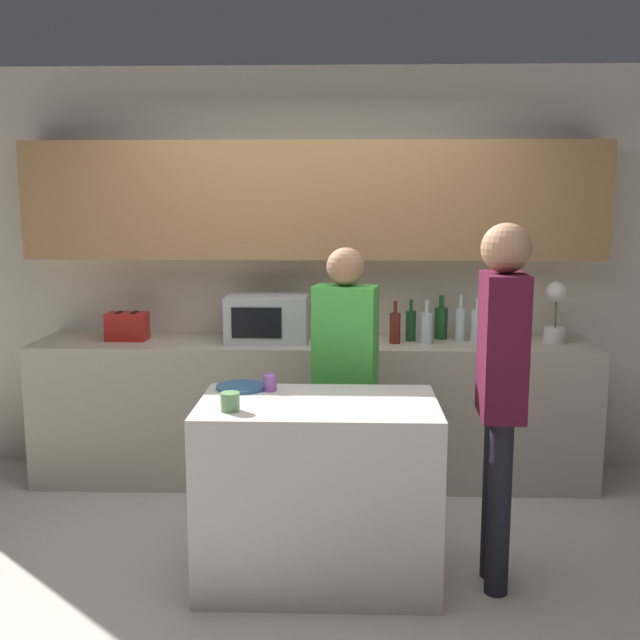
{
  "coord_description": "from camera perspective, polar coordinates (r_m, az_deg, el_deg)",
  "views": [
    {
      "loc": [
        0.21,
        -3.37,
        1.83
      ],
      "look_at": [
        0.08,
        0.3,
        1.24
      ],
      "focal_mm": 42.0,
      "sensor_mm": 36.0,
      "label": 1
    }
  ],
  "objects": [
    {
      "name": "ground_plane",
      "position": [
        3.84,
        -1.45,
        -19.31
      ],
      "size": [
        14.0,
        14.0,
        0.0
      ],
      "primitive_type": "plane",
      "color": "beige"
    },
    {
      "name": "back_wall",
      "position": [
        5.05,
        -0.4,
        5.81
      ],
      "size": [
        6.4,
        0.4,
        2.7
      ],
      "color": "beige",
      "rests_on": "ground_plane"
    },
    {
      "name": "back_counter",
      "position": [
        4.96,
        -0.52,
        -6.86
      ],
      "size": [
        3.6,
        0.62,
        0.93
      ],
      "color": "#B7AD99",
      "rests_on": "ground_plane"
    },
    {
      "name": "kitchen_island",
      "position": [
        3.7,
        -0.13,
        -12.87
      ],
      "size": [
        1.13,
        0.67,
        0.89
      ],
      "color": "beige",
      "rests_on": "ground_plane"
    },
    {
      "name": "microwave",
      "position": [
        4.84,
        -4.02,
        0.15
      ],
      "size": [
        0.52,
        0.39,
        0.3
      ],
      "color": "#B7BABC",
      "rests_on": "back_counter"
    },
    {
      "name": "toaster",
      "position": [
        5.03,
        -14.48,
        -0.46
      ],
      "size": [
        0.26,
        0.16,
        0.18
      ],
      "color": "#B21E19",
      "rests_on": "back_counter"
    },
    {
      "name": "potted_plant",
      "position": [
        5.0,
        17.53,
        0.58
      ],
      "size": [
        0.14,
        0.14,
        0.39
      ],
      "color": "silver",
      "rests_on": "back_counter"
    },
    {
      "name": "bottle_0",
      "position": [
        4.78,
        5.74,
        -0.55
      ],
      "size": [
        0.07,
        0.07,
        0.27
      ],
      "color": "maroon",
      "rests_on": "back_counter"
    },
    {
      "name": "bottle_1",
      "position": [
        4.88,
        6.93,
        -0.37
      ],
      "size": [
        0.07,
        0.07,
        0.27
      ],
      "color": "#194723",
      "rests_on": "back_counter"
    },
    {
      "name": "bottle_2",
      "position": [
        4.79,
        8.12,
        -0.55
      ],
      "size": [
        0.07,
        0.07,
        0.28
      ],
      "color": "silver",
      "rests_on": "back_counter"
    },
    {
      "name": "bottle_3",
      "position": [
        4.97,
        9.2,
        -0.17
      ],
      "size": [
        0.09,
        0.09,
        0.29
      ],
      "color": "#194723",
      "rests_on": "back_counter"
    },
    {
      "name": "bottle_4",
      "position": [
        4.92,
        10.64,
        -0.26
      ],
      "size": [
        0.06,
        0.06,
        0.3
      ],
      "color": "silver",
      "rests_on": "back_counter"
    },
    {
      "name": "bottle_5",
      "position": [
        4.92,
        11.85,
        -0.37
      ],
      "size": [
        0.07,
        0.07,
        0.28
      ],
      "color": "silver",
      "rests_on": "back_counter"
    },
    {
      "name": "plate_on_island",
      "position": [
        3.81,
        -5.97,
        -5.09
      ],
      "size": [
        0.26,
        0.26,
        0.01
      ],
      "color": "#2D5684",
      "rests_on": "kitchen_island"
    },
    {
      "name": "cup_0",
      "position": [
        3.75,
        -3.84,
        -4.79
      ],
      "size": [
        0.07,
        0.07,
        0.08
      ],
      "color": "#8C4FA6",
      "rests_on": "kitchen_island"
    },
    {
      "name": "cup_1",
      "position": [
        3.42,
        -6.87,
        -6.2
      ],
      "size": [
        0.09,
        0.09,
        0.08
      ],
      "color": "#70A566",
      "rests_on": "kitchen_island"
    },
    {
      "name": "person_left",
      "position": [
        3.55,
        13.65,
        -4.03
      ],
      "size": [
        0.23,
        0.35,
        1.73
      ],
      "rotation": [
        0.0,
        0.0,
        1.52
      ],
      "color": "black",
      "rests_on": "ground_plane"
    },
    {
      "name": "person_center",
      "position": [
        4.12,
        1.93,
        -3.46
      ],
      "size": [
        0.37,
        0.26,
        1.58
      ],
      "rotation": [
        0.0,
        0.0,
        -3.35
      ],
      "color": "black",
      "rests_on": "ground_plane"
    }
  ]
}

